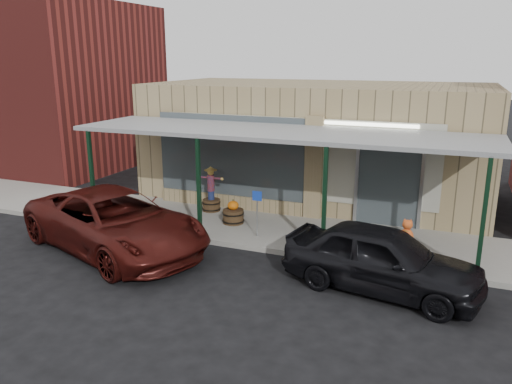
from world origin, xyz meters
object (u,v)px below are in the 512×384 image
at_px(car_maroon, 115,222).
at_px(barrel_pumpkin, 233,215).
at_px(parked_sedan, 382,259).
at_px(barrel_scarecrow, 211,196).
at_px(handicap_sign, 257,207).

bearing_deg(car_maroon, barrel_pumpkin, -17.31).
distance_m(barrel_pumpkin, parked_sedan, 5.56).
height_order(barrel_scarecrow, handicap_sign, barrel_scarecrow).
distance_m(parked_sedan, car_maroon, 7.09).
bearing_deg(car_maroon, parked_sedan, -67.88).
bearing_deg(barrel_pumpkin, barrel_scarecrow, 143.20).
relative_size(barrel_scarecrow, handicap_sign, 1.13).
distance_m(barrel_scarecrow, barrel_pumpkin, 1.53).
distance_m(barrel_pumpkin, handicap_sign, 1.51).
bearing_deg(barrel_scarecrow, handicap_sign, -41.95).
bearing_deg(parked_sedan, barrel_scarecrow, 69.82).
height_order(parked_sedan, car_maroon, car_maroon).
height_order(barrel_pumpkin, parked_sedan, parked_sedan).
bearing_deg(parked_sedan, car_maroon, 102.02).
xyz_separation_m(barrel_scarecrow, parked_sedan, (6.09, -3.56, 0.10)).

